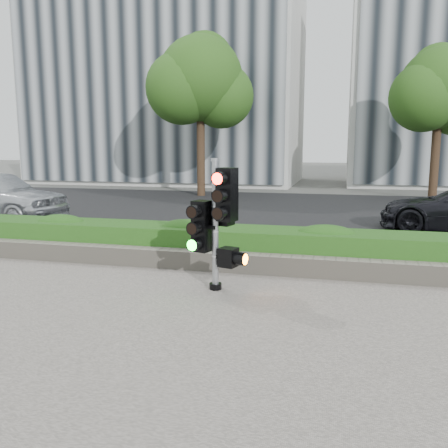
% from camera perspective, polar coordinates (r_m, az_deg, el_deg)
% --- Properties ---
extents(ground, '(120.00, 120.00, 0.00)m').
position_cam_1_polar(ground, '(6.83, -1.59, -10.04)').
color(ground, '#51514C').
rests_on(ground, ground).
extents(sidewalk, '(16.00, 11.00, 0.03)m').
position_cam_1_polar(sidewalk, '(4.67, -10.36, -19.66)').
color(sidewalk, '#9E9389').
rests_on(sidewalk, ground).
extents(road, '(60.00, 13.00, 0.02)m').
position_cam_1_polar(road, '(16.45, 7.81, 1.42)').
color(road, black).
rests_on(road, ground).
extents(curb, '(60.00, 0.25, 0.12)m').
position_cam_1_polar(curb, '(9.77, 3.39, -3.71)').
color(curb, gray).
rests_on(curb, ground).
extents(stone_wall, '(12.00, 0.32, 0.34)m').
position_cam_1_polar(stone_wall, '(8.54, 1.84, -4.64)').
color(stone_wall, gray).
rests_on(stone_wall, sidewalk).
extents(hedge, '(12.00, 1.00, 0.68)m').
position_cam_1_polar(hedge, '(9.13, 2.71, -2.64)').
color(hedge, '#43902C').
rests_on(hedge, sidewalk).
extents(building_left, '(16.00, 9.00, 15.00)m').
position_cam_1_polar(building_left, '(31.55, -6.45, 18.89)').
color(building_left, '#B7B7B2').
rests_on(building_left, ground).
extents(tree_left, '(4.61, 4.03, 7.34)m').
position_cam_1_polar(tree_left, '(21.86, -2.86, 16.68)').
color(tree_left, black).
rests_on(tree_left, ground).
extents(tree_right, '(4.10, 3.58, 6.53)m').
position_cam_1_polar(tree_right, '(22.18, 24.46, 14.31)').
color(tree_right, black).
rests_on(tree_right, ground).
extents(traffic_signal, '(0.75, 0.61, 2.06)m').
position_cam_1_polar(traffic_signal, '(7.32, -0.75, 0.71)').
color(traffic_signal, black).
rests_on(traffic_signal, sidewalk).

